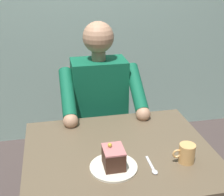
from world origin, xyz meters
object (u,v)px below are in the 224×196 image
object	(u,v)px
dining_table	(119,165)
cake_slice	(114,157)
chair	(98,123)
coffee_cup	(186,153)
seated_person	(101,114)
dessert_spoon	(153,168)

from	to	relation	value
dining_table	cake_slice	bearing A→B (deg)	66.22
chair	coffee_cup	bearing A→B (deg)	108.52
chair	cake_slice	distance (m)	0.89
chair	cake_slice	world-z (taller)	chair
seated_person	cake_slice	world-z (taller)	seated_person
coffee_cup	cake_slice	bearing A→B (deg)	-3.43
dining_table	cake_slice	xyz separation A→B (m)	(0.06, 0.14, 0.15)
dining_table	chair	size ratio (longest dim) A/B	1.06
chair	seated_person	size ratio (longest dim) A/B	0.72
dining_table	seated_person	xyz separation A→B (m)	(0.00, -0.53, 0.03)
chair	dessert_spoon	world-z (taller)	chair
seated_person	cake_slice	size ratio (longest dim) A/B	10.83
chair	coffee_cup	world-z (taller)	chair
cake_slice	coffee_cup	distance (m)	0.35
dining_table	seated_person	distance (m)	0.54
dessert_spoon	chair	bearing A→B (deg)	-82.51
chair	coffee_cup	size ratio (longest dim) A/B	8.04
chair	cake_slice	size ratio (longest dim) A/B	7.77
dining_table	coffee_cup	distance (m)	0.36
seated_person	cake_slice	distance (m)	0.68
seated_person	dessert_spoon	size ratio (longest dim) A/B	8.76
cake_slice	coffee_cup	world-z (taller)	cake_slice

